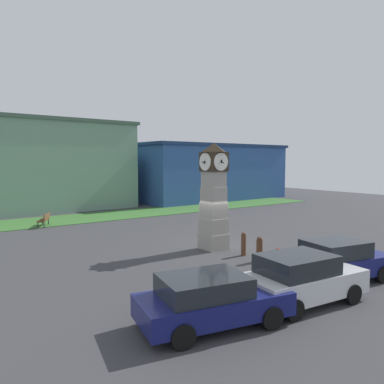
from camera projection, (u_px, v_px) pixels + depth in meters
ground_plane at (215, 247)px, 19.75m from camera, size 73.80×73.80×0.00m
clock_tower at (214, 197)px, 19.05m from camera, size 1.50×1.50×5.42m
bollard_near_tower at (304, 269)px, 14.00m from camera, size 0.28×0.28×0.97m
bollard_mid_row at (278, 259)px, 15.57m from camera, size 0.26×0.26×0.90m
bollard_far_row at (259, 249)px, 16.80m from camera, size 0.28×0.28×1.14m
bollard_end_row at (244, 244)px, 17.89m from camera, size 0.24×0.24×1.13m
car_navy_sedan at (211, 300)px, 10.26m from camera, size 4.48×2.65×1.43m
car_near_tower at (301, 278)px, 11.90m from camera, size 4.26×2.29×1.59m
car_by_building at (339, 260)px, 14.15m from camera, size 4.16×2.53×1.55m
bench at (45, 219)px, 25.70m from camera, size 1.20×1.67×0.90m
warehouse_blue_far at (41, 165)px, 35.18m from camera, size 16.14×10.31×8.21m
storefront_low_left at (201, 172)px, 45.09m from camera, size 18.98×11.72×6.37m
grass_verge_far at (110, 216)px, 30.65m from camera, size 44.28×4.99×0.04m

